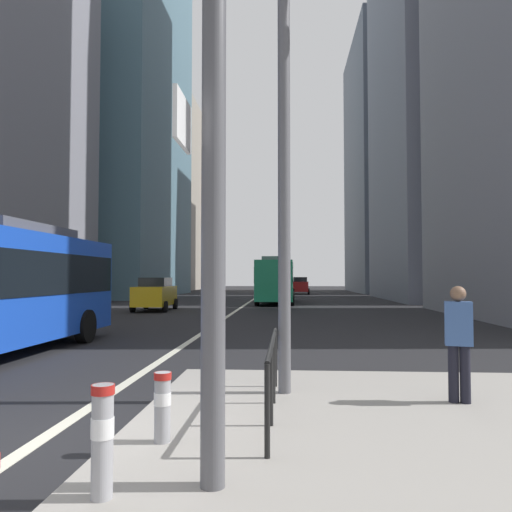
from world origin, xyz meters
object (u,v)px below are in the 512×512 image
at_px(car_receding_near, 301,285).
at_px(car_oncoming_mid, 155,294).
at_px(pedestrian_waiting, 459,338).
at_px(city_bus_red_receding, 276,279).
at_px(bollard_right, 102,435).
at_px(car_receding_far, 282,285).
at_px(street_lamp_post, 284,75).
at_px(bollard_back, 163,403).

bearing_deg(car_receding_near, car_oncoming_mid, -108.10).
xyz_separation_m(car_oncoming_mid, pedestrian_waiting, (10.32, -21.64, 0.11)).
relative_size(city_bus_red_receding, car_oncoming_mid, 2.33).
bearing_deg(bollard_right, car_receding_far, 89.07).
bearing_deg(bollard_right, pedestrian_waiting, 40.28).
distance_m(car_receding_near, pedestrian_waiting, 49.95).
bearing_deg(city_bus_red_receding, street_lamp_post, -88.44).
bearing_deg(bollard_back, bollard_right, -95.86).
relative_size(bollard_back, pedestrian_waiting, 0.45).
relative_size(city_bus_red_receding, car_receding_far, 2.30).
distance_m(bollard_right, pedestrian_waiting, 5.34).
bearing_deg(bollard_right, car_oncoming_mid, 104.01).
height_order(car_receding_near, bollard_back, car_receding_near).
relative_size(car_receding_far, bollard_right, 4.96).
distance_m(bollard_right, bollard_back, 1.45).
distance_m(car_receding_near, bollard_back, 52.02).
bearing_deg(car_receding_near, city_bus_red_receding, -96.72).
relative_size(car_receding_far, street_lamp_post, 0.58).
relative_size(car_receding_near, bollard_back, 5.62).
bearing_deg(pedestrian_waiting, bollard_back, -152.89).
bearing_deg(bollard_right, car_receding_near, 86.79).
bearing_deg(city_bus_red_receding, pedestrian_waiting, -83.64).
height_order(city_bus_red_receding, bollard_right, city_bus_red_receding).
bearing_deg(car_receding_far, bollard_back, -90.79).
relative_size(car_receding_near, bollard_right, 4.62).
distance_m(car_receding_far, bollard_back, 52.08).
bearing_deg(car_receding_near, bollard_back, -93.14).
distance_m(city_bus_red_receding, car_receding_far, 19.79).
relative_size(city_bus_red_receding, bollard_back, 13.89).
bearing_deg(bollard_right, city_bus_red_receding, 88.84).
height_order(car_receding_near, street_lamp_post, street_lamp_post).
bearing_deg(street_lamp_post, bollard_right, -110.91).
relative_size(city_bus_red_receding, street_lamp_post, 1.34).
relative_size(car_oncoming_mid, car_receding_far, 0.99).
xyz_separation_m(car_oncoming_mid, bollard_right, (6.26, -25.08, -0.32)).
relative_size(street_lamp_post, pedestrian_waiting, 4.69).
relative_size(car_oncoming_mid, car_receding_near, 1.06).
relative_size(car_oncoming_mid, bollard_right, 4.90).
relative_size(bollard_right, bollard_back, 1.22).
xyz_separation_m(car_receding_far, pedestrian_waiting, (3.19, -50.07, 0.11)).
distance_m(car_oncoming_mid, pedestrian_waiting, 23.97).
bearing_deg(pedestrian_waiting, car_oncoming_mid, 115.49).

